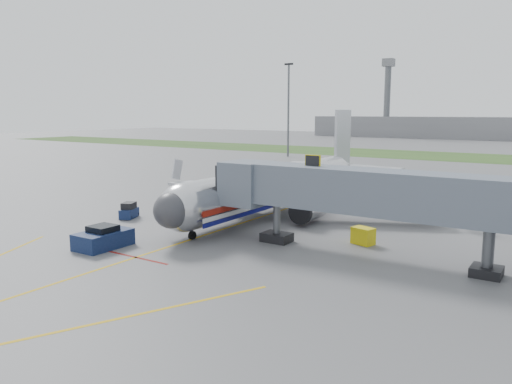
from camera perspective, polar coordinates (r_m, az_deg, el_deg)
The scene contains 16 objects.
ground at distance 38.56m, azimuth -9.23°, elevation -5.96°, with size 400.00×400.00×0.00m, color #565659.
grass_strip at distance 120.45m, azimuth 21.08°, elevation 3.82°, with size 300.00×25.00×0.01m, color #2D4C1E.
apron_markings at distance 33.72m, azimuth -17.82°, elevation -8.51°, with size 21.52×50.00×0.01m.
airliner at distance 50.07m, azimuth 2.54°, elevation 0.74°, with size 32.10×35.67×10.25m.
jet_bridge at distance 35.08m, azimuth 12.09°, elevation -0.08°, with size 25.30×4.00×6.90m.
light_mast_left at distance 111.95m, azimuth 3.72°, elevation 9.58°, with size 2.00×0.44×20.40m.
distant_terminal at distance 200.56m, azimuth 23.29°, elevation 6.74°, with size 120.00×14.00×8.00m, color slate.
control_tower at distance 203.25m, azimuth 14.78°, elevation 10.97°, with size 4.00×4.00×30.00m.
pushback_tug at distance 38.83m, azimuth -17.05°, elevation -5.08°, with size 2.49×4.04×1.67m.
baggage_tug at distance 48.72m, azimuth -14.31°, elevation -2.14°, with size 1.86×2.42×1.51m.
baggage_cart_a at distance 50.98m, azimuth -5.17°, elevation -1.19°, with size 1.92×1.92×1.66m.
baggage_cart_b at distance 53.48m, azimuth -6.73°, elevation -0.75°, with size 1.78×1.78×1.61m.
baggage_cart_c at distance 48.05m, azimuth -8.84°, elevation -1.95°, with size 1.58×1.58×1.58m.
belt_loader at distance 56.71m, azimuth -5.77°, elevation -0.43°, with size 2.12×4.80×2.28m.
ground_power_cart at distance 38.95m, azimuth 12.14°, elevation -4.93°, with size 1.83×1.46×1.29m.
ramp_worker at distance 52.61m, azimuth -1.50°, elevation -0.87°, with size 0.59×0.39×1.63m, color #A7E51B.
Camera 1 is at (25.29, -27.34, 10.00)m, focal length 35.00 mm.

